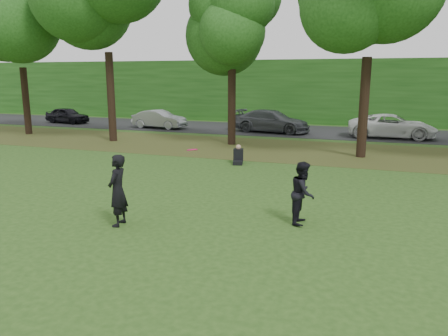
% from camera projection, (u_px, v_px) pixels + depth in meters
% --- Properties ---
extents(ground, '(120.00, 120.00, 0.00)m').
position_uv_depth(ground, '(168.00, 234.00, 10.69)').
color(ground, '#244515').
rests_on(ground, ground).
extents(leaf_litter, '(60.00, 7.00, 0.01)m').
position_uv_depth(leaf_litter, '(281.00, 150.00, 22.68)').
color(leaf_litter, '#473919').
rests_on(leaf_litter, ground).
extents(street, '(70.00, 7.00, 0.02)m').
position_uv_depth(street, '(305.00, 131.00, 30.05)').
color(street, black).
rests_on(street, ground).
extents(far_hedge, '(70.00, 3.00, 5.00)m').
position_uv_depth(far_hedge, '(319.00, 91.00, 35.06)').
color(far_hedge, '#1C4814').
rests_on(far_hedge, ground).
extents(player_left, '(0.52, 0.73, 1.86)m').
position_uv_depth(player_left, '(118.00, 190.00, 11.15)').
color(player_left, black).
rests_on(player_left, ground).
extents(player_right, '(0.63, 0.80, 1.65)m').
position_uv_depth(player_right, '(303.00, 193.00, 11.34)').
color(player_right, black).
rests_on(player_right, ground).
extents(parked_cars, '(37.49, 3.07, 1.49)m').
position_uv_depth(parked_cars, '(309.00, 123.00, 28.36)').
color(parked_cars, black).
rests_on(parked_cars, street).
extents(frisbee, '(0.36, 0.36, 0.11)m').
position_uv_depth(frisbee, '(192.00, 150.00, 10.94)').
color(frisbee, '#E91361').
rests_on(frisbee, ground).
extents(seated_person, '(0.57, 0.81, 0.83)m').
position_uv_depth(seated_person, '(238.00, 156.00, 19.16)').
color(seated_person, black).
rests_on(seated_person, ground).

